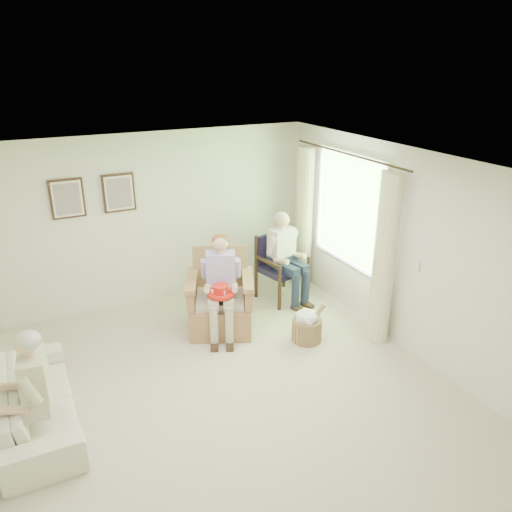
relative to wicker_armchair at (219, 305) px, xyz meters
name	(u,v)px	position (x,y,z in m)	size (l,w,h in m)	color
floor	(226,395)	(-0.52, -1.44, -0.35)	(5.50, 5.50, 0.00)	beige
back_wall	(152,220)	(-0.52, 1.31, 0.95)	(5.00, 0.04, 2.60)	silver
front_wall	(407,478)	(-0.52, -4.19, 0.95)	(5.00, 0.04, 2.60)	silver
right_wall	(408,253)	(1.98, -1.44, 0.95)	(0.04, 5.50, 2.60)	silver
ceiling	(220,169)	(-0.52, -1.44, 2.25)	(5.00, 5.50, 0.02)	white
window	(349,207)	(1.94, -0.24, 1.23)	(0.13, 2.50, 1.63)	#2D6B23
curtain_left	(384,260)	(1.81, -1.22, 0.80)	(0.34, 0.34, 2.30)	beige
curtain_right	(304,219)	(1.81, 0.74, 0.80)	(0.34, 0.34, 2.30)	beige
framed_print_left	(67,199)	(-1.67, 1.27, 1.43)	(0.45, 0.05, 0.55)	#382114
framed_print_right	(119,193)	(-0.97, 1.27, 1.43)	(0.45, 0.05, 0.55)	#382114
wicker_armchair	(219,305)	(0.00, 0.00, 0.00)	(0.87, 0.86, 1.11)	#A37C4D
wood_armchair	(279,264)	(1.24, 0.51, 0.20)	(0.65, 0.61, 1.01)	black
sofa	(36,402)	(-2.47, -1.00, -0.08)	(0.74, 1.88, 0.55)	silver
person_wicker	(223,279)	(0.00, -0.15, 0.46)	(0.40, 0.63, 1.39)	#BCAF97
person_dark	(285,252)	(1.24, 0.35, 0.46)	(0.40, 0.63, 1.39)	#1B233D
person_sofa	(31,387)	(-2.47, -1.34, 0.34)	(0.42, 0.62, 1.23)	beige
red_hat	(221,292)	(-0.10, -0.33, 0.38)	(0.36, 0.36, 0.14)	red
hatbox	(307,325)	(0.92, -0.84, -0.12)	(0.52, 0.52, 0.60)	tan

